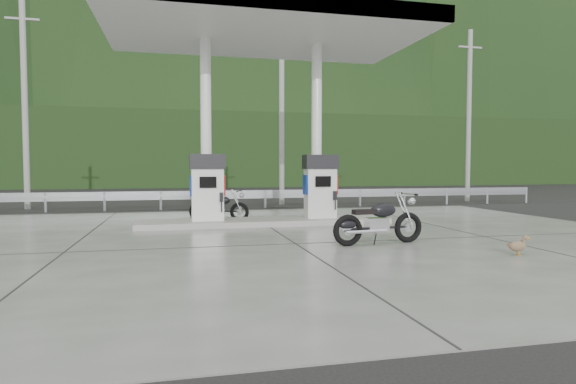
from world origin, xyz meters
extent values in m
plane|color=black|center=(0.00, 0.00, 0.00)|extent=(160.00, 160.00, 0.00)
cube|color=slate|center=(0.00, 0.00, 0.01)|extent=(18.00, 14.00, 0.02)
cube|color=#A09E95|center=(0.00, 2.50, 0.10)|extent=(7.00, 1.40, 0.15)
cylinder|color=white|center=(-1.60, 2.90, 2.67)|extent=(0.30, 0.30, 5.00)
cylinder|color=white|center=(1.60, 2.90, 2.67)|extent=(0.30, 0.30, 5.00)
cube|color=white|center=(0.00, 2.50, 5.37)|extent=(8.50, 5.00, 0.40)
cube|color=black|center=(0.00, 11.50, 0.00)|extent=(60.00, 7.00, 0.01)
cylinder|color=gray|center=(-8.00, 9.50, 4.00)|extent=(0.22, 0.22, 8.00)
cylinder|color=gray|center=(2.00, 9.50, 4.00)|extent=(0.22, 0.22, 8.00)
cylinder|color=gray|center=(11.00, 9.50, 4.00)|extent=(0.22, 0.22, 8.00)
cube|color=black|center=(0.00, 30.00, 3.00)|extent=(80.00, 6.00, 6.00)
camera|label=1|loc=(-2.42, -10.69, 1.63)|focal=30.00mm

